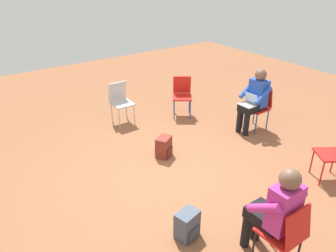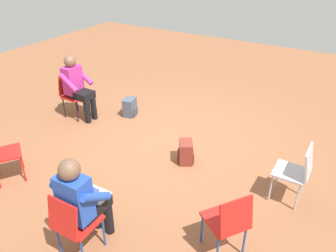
{
  "view_description": "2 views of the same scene",
  "coord_description": "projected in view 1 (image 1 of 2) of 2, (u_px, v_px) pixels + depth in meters",
  "views": [
    {
      "loc": [
        3.43,
        -2.51,
        3.02
      ],
      "look_at": [
        -0.12,
        0.0,
        0.84
      ],
      "focal_mm": 35.0,
      "sensor_mm": 36.0,
      "label": 1
    },
    {
      "loc": [
        -2.49,
        4.01,
        3.06
      ],
      "look_at": [
        -0.33,
        0.37,
        0.64
      ],
      "focal_mm": 35.0,
      "sensor_mm": 36.0,
      "label": 2
    }
  ],
  "objects": [
    {
      "name": "ground_plane",
      "position": [
        172.0,
        176.0,
        5.15
      ],
      "size": [
        14.0,
        14.0,
        0.0
      ],
      "primitive_type": "plane",
      "color": "brown"
    },
    {
      "name": "chair_west",
      "position": [
        120.0,
        100.0,
        6.68
      ],
      "size": [
        0.44,
        0.4,
        0.85
      ],
      "rotation": [
        0.0,
        0.0,
        -1.58
      ],
      "color": "#B7B7BC",
      "rests_on": "ground"
    },
    {
      "name": "chair_north",
      "position": [
        259.0,
        105.0,
        6.45
      ],
      "size": [
        0.41,
        0.44,
        0.85
      ],
      "rotation": [
        0.0,
        0.0,
        -3.13
      ],
      "color": "red",
      "rests_on": "ground"
    },
    {
      "name": "chair_east",
      "position": [
        286.0,
        232.0,
        3.42
      ],
      "size": [
        0.44,
        0.4,
        0.85
      ],
      "rotation": [
        0.0,
        0.0,
        1.57
      ],
      "color": "red",
      "rests_on": "ground"
    },
    {
      "name": "chair_northwest",
      "position": [
        182.0,
        93.0,
        7.02
      ],
      "size": [
        0.58,
        0.57,
        0.85
      ],
      "rotation": [
        0.0,
        0.0,
        -2.19
      ],
      "color": "red",
      "rests_on": "ground"
    },
    {
      "name": "person_with_laptop",
      "position": [
        255.0,
        98.0,
        6.27
      ],
      "size": [
        0.5,
        0.53,
        1.24
      ],
      "rotation": [
        0.0,
        0.0,
        -3.13
      ],
      "color": "black",
      "rests_on": "ground"
    },
    {
      "name": "person_in_magenta",
      "position": [
        276.0,
        209.0,
        3.45
      ],
      "size": [
        0.52,
        0.49,
        1.24
      ],
      "rotation": [
        0.0,
        0.0,
        1.57
      ],
      "color": "black",
      "rests_on": "ground"
    },
    {
      "name": "backpack_near_laptop_user",
      "position": [
        187.0,
        226.0,
        3.96
      ],
      "size": [
        0.29,
        0.32,
        0.36
      ],
      "rotation": [
        0.0,
        0.0,
        4.93
      ],
      "color": "#475160",
      "rests_on": "ground"
    },
    {
      "name": "backpack_by_empty_chair",
      "position": [
        164.0,
        148.0,
        5.62
      ],
      "size": [
        0.32,
        0.34,
        0.36
      ],
      "rotation": [
        0.0,
        0.0,
        2.11
      ],
      "color": "maroon",
      "rests_on": "ground"
    }
  ]
}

